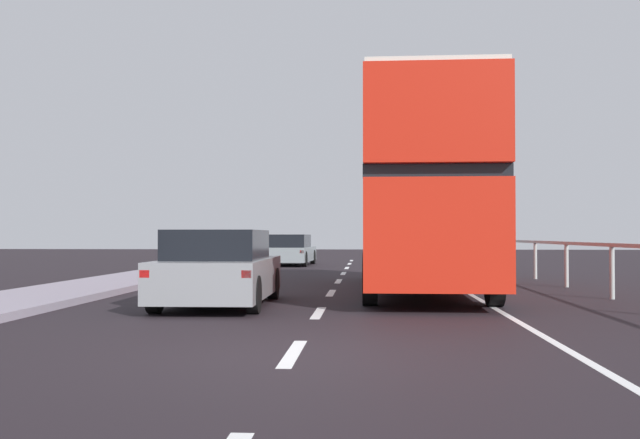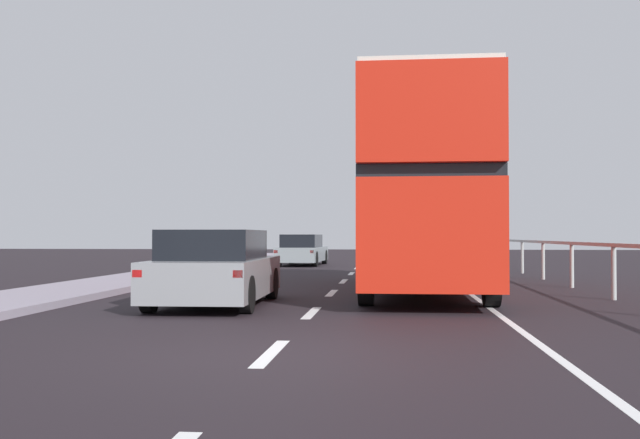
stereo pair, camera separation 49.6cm
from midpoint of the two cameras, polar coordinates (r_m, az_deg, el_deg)
name	(u,v)px [view 1 (the left image)]	position (r m, az deg, el deg)	size (l,w,h in m)	color
ground_plane	(294,356)	(8.54, -3.69, -10.40)	(74.58, 120.00, 0.10)	black
lane_paint_markings	(415,292)	(17.24, 6.50, -5.56)	(3.25, 46.00, 0.01)	silver
bridge_side_railing	(587,252)	(18.00, 19.02, -2.37)	(0.10, 42.00, 1.15)	#B0B8B5
double_decker_bus_red	(420,193)	(17.77, 6.89, 2.02)	(2.70, 10.83, 4.31)	red
hatchback_car_near	(220,269)	(14.04, -8.71, -3.79)	(1.93, 4.35, 1.41)	gray
sedan_car_ahead	(291,250)	(32.48, -2.67, -2.38)	(1.89, 4.59, 1.34)	gray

